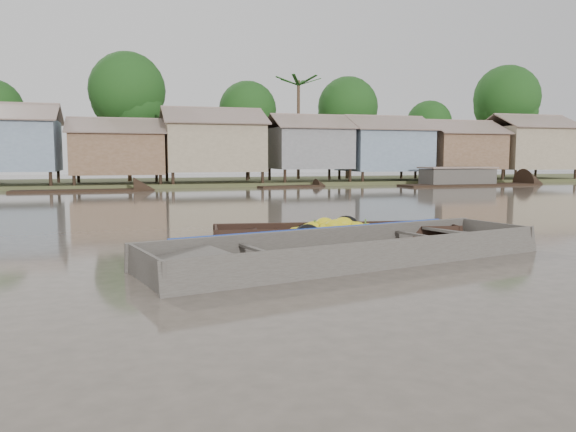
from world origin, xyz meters
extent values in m
plane|color=#4F473C|center=(0.00, 0.00, 0.00)|extent=(120.00, 120.00, 0.00)
cube|color=#384723|center=(0.00, 33.00, 0.00)|extent=(120.00, 12.00, 0.50)
cube|color=slate|center=(-10.50, 29.50, 2.70)|extent=(6.20, 5.20, 3.20)
cube|color=brown|center=(-10.50, 30.90, 4.75)|extent=(6.60, 3.02, 1.28)
cube|color=brown|center=(-3.80, 29.50, 2.20)|extent=(5.80, 4.60, 2.70)
cube|color=brown|center=(-3.80, 28.26, 4.00)|extent=(6.20, 2.67, 1.14)
cube|color=brown|center=(-3.80, 30.74, 4.00)|extent=(6.20, 2.67, 1.14)
cube|color=gray|center=(2.50, 29.50, 2.65)|extent=(6.50, 5.30, 3.30)
cube|color=brown|center=(2.50, 28.07, 4.75)|extent=(6.90, 3.08, 1.31)
cube|color=brown|center=(2.50, 30.93, 4.75)|extent=(6.90, 3.08, 1.31)
cube|color=slate|center=(9.50, 29.50, 2.60)|extent=(5.40, 4.70, 2.90)
cube|color=brown|center=(9.50, 28.23, 4.50)|extent=(5.80, 2.73, 1.17)
cube|color=brown|center=(9.50, 30.77, 4.50)|extent=(5.80, 2.73, 1.17)
cube|color=slate|center=(15.50, 29.50, 2.50)|extent=(6.00, 5.00, 3.10)
cube|color=brown|center=(15.50, 28.15, 4.50)|extent=(6.40, 2.90, 1.24)
cube|color=brown|center=(15.50, 30.85, 4.50)|extent=(6.40, 2.90, 1.24)
cube|color=brown|center=(22.00, 29.50, 2.45)|extent=(5.70, 4.90, 2.80)
cube|color=brown|center=(22.00, 28.18, 4.30)|extent=(6.10, 2.85, 1.21)
cube|color=brown|center=(22.00, 30.82, 4.30)|extent=(6.10, 2.85, 1.21)
cube|color=gray|center=(28.50, 29.50, 2.70)|extent=(6.30, 5.10, 3.40)
cube|color=brown|center=(28.50, 28.12, 4.85)|extent=(6.70, 2.96, 1.26)
cube|color=brown|center=(28.50, 30.88, 4.85)|extent=(6.70, 2.96, 1.26)
cylinder|color=#473323|center=(-3.00, 33.00, 3.15)|extent=(0.28, 0.28, 6.30)
sphere|color=#123711|center=(-3.00, 33.00, 6.75)|extent=(5.40, 5.40, 5.40)
cylinder|color=#473323|center=(6.00, 34.00, 2.62)|extent=(0.28, 0.28, 5.25)
sphere|color=#123711|center=(6.00, 34.00, 5.62)|extent=(4.50, 4.50, 4.50)
cylinder|color=#473323|center=(14.00, 33.00, 2.80)|extent=(0.28, 0.28, 5.60)
sphere|color=#123711|center=(14.00, 33.00, 6.00)|extent=(4.80, 4.80, 4.80)
cylinder|color=#473323|center=(22.00, 34.00, 2.27)|extent=(0.28, 0.28, 4.55)
sphere|color=#123711|center=(22.00, 34.00, 4.88)|extent=(3.90, 3.90, 3.90)
cylinder|color=#473323|center=(29.00, 33.00, 3.32)|extent=(0.28, 0.28, 6.65)
sphere|color=#123711|center=(29.00, 33.00, 7.12)|extent=(5.70, 5.70, 5.70)
cylinder|color=#473323|center=(10.00, 33.50, 4.00)|extent=(0.24, 0.24, 8.00)
cube|color=black|center=(1.10, 2.84, -0.08)|extent=(5.67, 1.90, 0.08)
cube|color=black|center=(1.19, 3.43, 0.14)|extent=(5.65, 1.01, 0.53)
cube|color=black|center=(1.01, 2.24, 0.14)|extent=(5.65, 1.01, 0.53)
cube|color=black|center=(3.86, 2.41, 0.14)|extent=(0.25, 1.23, 0.50)
cube|color=black|center=(3.38, 2.49, 0.21)|extent=(1.12, 1.20, 0.19)
cube|color=black|center=(-1.66, 3.26, 0.14)|extent=(0.25, 1.23, 0.50)
cube|color=black|center=(-1.18, 3.18, 0.21)|extent=(1.12, 1.20, 0.19)
cube|color=black|center=(-0.22, 3.04, 0.25)|extent=(0.28, 1.19, 0.05)
cube|color=black|center=(2.42, 2.63, 0.25)|extent=(0.28, 1.19, 0.05)
ellipsoid|color=gold|center=(2.00, 2.35, 0.18)|extent=(0.41, 0.32, 0.23)
ellipsoid|color=gold|center=(0.60, 2.97, 0.35)|extent=(0.50, 0.38, 0.28)
ellipsoid|color=gold|center=(0.89, 3.00, 0.33)|extent=(0.44, 0.34, 0.25)
ellipsoid|color=gold|center=(0.71, 2.62, 0.31)|extent=(0.38, 0.29, 0.22)
ellipsoid|color=gold|center=(1.07, 2.97, 0.35)|extent=(0.47, 0.36, 0.27)
ellipsoid|color=gold|center=(0.26, 2.92, 0.24)|extent=(0.50, 0.38, 0.28)
ellipsoid|color=gold|center=(0.33, 2.76, 0.24)|extent=(0.50, 0.38, 0.28)
ellipsoid|color=gold|center=(0.99, 3.11, 0.28)|extent=(0.41, 0.31, 0.23)
ellipsoid|color=gold|center=(1.41, 3.14, 0.24)|extent=(0.43, 0.33, 0.24)
ellipsoid|color=gold|center=(0.20, 3.10, 0.22)|extent=(0.46, 0.35, 0.26)
ellipsoid|color=gold|center=(1.93, 2.93, 0.26)|extent=(0.49, 0.37, 0.27)
ellipsoid|color=gold|center=(1.78, 3.01, 0.21)|extent=(0.43, 0.33, 0.24)
ellipsoid|color=gold|center=(1.14, 2.49, 0.20)|extent=(0.40, 0.31, 0.23)
ellipsoid|color=gold|center=(1.16, 2.72, 0.35)|extent=(0.45, 0.34, 0.25)
ellipsoid|color=gold|center=(1.25, 2.78, 0.44)|extent=(0.51, 0.39, 0.29)
ellipsoid|color=gold|center=(1.83, 2.58, 0.28)|extent=(0.46, 0.35, 0.26)
ellipsoid|color=gold|center=(1.45, 3.16, 0.23)|extent=(0.41, 0.32, 0.23)
ellipsoid|color=gold|center=(0.85, 2.93, 0.44)|extent=(0.47, 0.36, 0.27)
ellipsoid|color=gold|center=(0.42, 2.73, 0.24)|extent=(0.44, 0.34, 0.25)
ellipsoid|color=gold|center=(0.86, 3.17, 0.32)|extent=(0.40, 0.30, 0.22)
ellipsoid|color=gold|center=(1.45, 2.72, 0.36)|extent=(0.46, 0.35, 0.26)
ellipsoid|color=gold|center=(0.97, 3.06, 0.32)|extent=(0.44, 0.34, 0.25)
ellipsoid|color=gold|center=(0.34, 2.65, 0.20)|extent=(0.49, 0.38, 0.28)
ellipsoid|color=gold|center=(0.17, 2.93, 0.16)|extent=(0.39, 0.30, 0.22)
ellipsoid|color=gold|center=(0.47, 2.99, 0.32)|extent=(0.43, 0.33, 0.24)
ellipsoid|color=gold|center=(1.14, 2.92, 0.42)|extent=(0.38, 0.29, 0.21)
ellipsoid|color=gold|center=(0.18, 2.64, 0.13)|extent=(0.40, 0.30, 0.22)
ellipsoid|color=gold|center=(0.87, 2.79, 0.36)|extent=(0.46, 0.36, 0.26)
ellipsoid|color=gold|center=(1.53, 2.60, 0.38)|extent=(0.39, 0.30, 0.22)
ellipsoid|color=gold|center=(0.39, 2.65, 0.18)|extent=(0.48, 0.37, 0.27)
ellipsoid|color=gold|center=(0.98, 2.70, 0.41)|extent=(0.47, 0.36, 0.27)
ellipsoid|color=gold|center=(1.25, 2.63, 0.31)|extent=(0.43, 0.33, 0.24)
cylinder|color=#3F6626|center=(0.60, 2.91, 0.44)|extent=(0.04, 0.04, 0.18)
cylinder|color=#3F6626|center=(1.30, 2.80, 0.44)|extent=(0.04, 0.04, 0.18)
cylinder|color=#3F6626|center=(1.80, 2.73, 0.44)|extent=(0.04, 0.04, 0.18)
torus|color=black|center=(1.60, 3.45, 0.16)|extent=(0.78, 0.30, 0.77)
torus|color=black|center=(0.20, 2.28, 0.16)|extent=(0.73, 0.29, 0.71)
cube|color=#403B36|center=(0.50, 0.50, -0.08)|extent=(8.13, 3.45, 0.08)
cube|color=#403B36|center=(0.28, 1.45, 0.20)|extent=(7.95, 1.99, 0.65)
cube|color=#403B36|center=(0.71, -0.45, 0.20)|extent=(7.95, 1.99, 0.65)
cube|color=#403B36|center=(4.37, 1.39, 0.20)|extent=(0.50, 1.95, 0.62)
cube|color=#403B36|center=(3.69, 1.24, 0.28)|extent=(1.73, 1.98, 0.25)
cube|color=#403B36|center=(-3.38, -0.39, 0.20)|extent=(0.50, 1.95, 0.62)
cube|color=#403B36|center=(-2.70, -0.24, 0.28)|extent=(1.73, 1.98, 0.25)
cube|color=#403B36|center=(-1.36, 0.07, 0.33)|extent=(0.53, 1.88, 0.05)
cube|color=#403B36|center=(2.35, 0.93, 0.33)|extent=(0.53, 1.88, 0.05)
cube|color=#665E54|center=(0.50, 0.50, -0.03)|extent=(6.24, 2.88, 0.02)
cube|color=#0F2F9A|center=(0.26, 1.51, 0.45)|extent=(6.42, 1.57, 0.16)
torus|color=olive|center=(3.80, 0.93, 0.00)|extent=(0.45, 0.45, 0.06)
torus|color=olive|center=(3.80, 0.93, 0.04)|extent=(0.37, 0.37, 0.06)
cube|color=black|center=(6.97, 25.87, -0.05)|extent=(4.41, 1.74, 0.35)
cube|color=black|center=(19.47, 24.33, -0.05)|extent=(10.08, 2.48, 0.35)
cube|color=black|center=(-6.14, 24.82, -0.05)|extent=(6.97, 1.61, 0.35)
cube|color=black|center=(19.00, 25.00, 0.55)|extent=(5.00, 2.00, 1.20)
camera|label=1|loc=(-3.72, -9.30, 1.98)|focal=35.00mm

